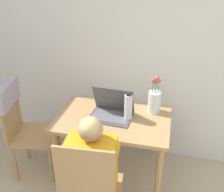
% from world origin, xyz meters
% --- Properties ---
extents(wall_back, '(6.40, 0.05, 2.50)m').
position_xyz_m(wall_back, '(0.00, 2.23, 1.25)').
color(wall_back, silver).
rests_on(wall_back, ground_plane).
extents(dining_table, '(0.97, 0.62, 0.71)m').
position_xyz_m(dining_table, '(-0.20, 1.68, 0.60)').
color(dining_table, tan).
rests_on(dining_table, ground_plane).
extents(chair_occupied, '(0.43, 0.43, 0.95)m').
position_xyz_m(chair_occupied, '(-0.21, 1.07, 0.48)').
color(chair_occupied, tan).
rests_on(chair_occupied, ground_plane).
extents(chair_spare, '(0.50, 0.47, 0.96)m').
position_xyz_m(chair_spare, '(-1.07, 1.62, 0.63)').
color(chair_spare, tan).
rests_on(chair_spare, ground_plane).
extents(person_seated, '(0.37, 0.44, 1.04)m').
position_xyz_m(person_seated, '(-0.22, 1.19, 0.64)').
color(person_seated, orange).
rests_on(person_seated, ground_plane).
extents(laptop, '(0.37, 0.28, 0.25)m').
position_xyz_m(laptop, '(-0.22, 1.72, 0.77)').
color(laptop, '#4C4C51').
rests_on(laptop, dining_table).
extents(flower_vase, '(0.11, 0.11, 0.35)m').
position_xyz_m(flower_vase, '(0.13, 1.86, 0.82)').
color(flower_vase, silver).
rests_on(flower_vase, dining_table).
extents(water_bottle, '(0.07, 0.07, 0.25)m').
position_xyz_m(water_bottle, '(-0.07, 1.69, 0.83)').
color(water_bottle, silver).
rests_on(water_bottle, dining_table).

